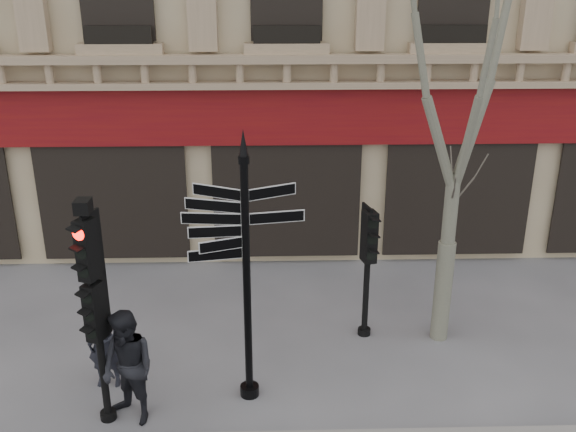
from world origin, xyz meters
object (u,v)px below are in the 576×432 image
pedestrian_b (128,368)px  fingerpost (245,226)px  plane_tree (466,50)px  pedestrian_a (105,342)px  traffic_signal_secondary (368,250)px  traffic_signal_main (93,288)px

pedestrian_b → fingerpost: bearing=52.8°
fingerpost → plane_tree: 4.61m
fingerpost → plane_tree: plane_tree is taller
plane_tree → pedestrian_b: size_ratio=4.08×
fingerpost → pedestrian_a: size_ratio=2.77×
fingerpost → traffic_signal_secondary: bearing=40.5°
fingerpost → traffic_signal_main: bearing=-165.8°
fingerpost → traffic_signal_secondary: fingerpost is taller
fingerpost → traffic_signal_secondary: (2.17, 1.84, -1.25)m
plane_tree → pedestrian_a: bearing=-167.6°
traffic_signal_main → plane_tree: bearing=42.5°
pedestrian_b → plane_tree: bearing=58.2°
fingerpost → plane_tree: bearing=25.5°
fingerpost → traffic_signal_main: (-2.20, -0.55, -0.72)m
plane_tree → pedestrian_a: (-5.98, -1.32, -4.57)m
fingerpost → pedestrian_a: 3.28m
traffic_signal_secondary → traffic_signal_main: bearing=-165.7°
fingerpost → pedestrian_a: (-2.39, 0.37, -2.22)m
plane_tree → pedestrian_b: (-5.40, -2.25, -4.44)m
traffic_signal_main → traffic_signal_secondary: size_ratio=1.43×
traffic_signal_main → pedestrian_a: 1.77m
fingerpost → traffic_signal_main: 2.38m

